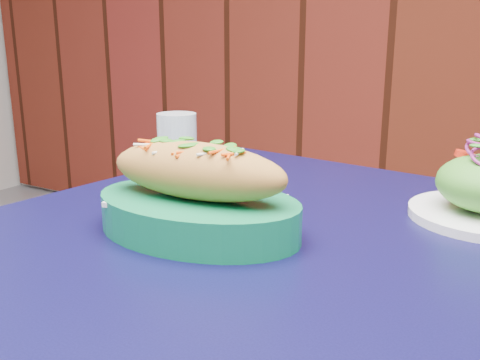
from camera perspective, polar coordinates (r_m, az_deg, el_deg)
The scene contains 3 objects.
cafe_table at distance 0.68m, azimuth 5.40°, elevation -13.36°, with size 0.89×0.89×0.75m.
banh_mi_basket at distance 0.65m, azimuth -4.57°, elevation -1.69°, with size 0.27×0.19×0.12m.
water_glass at distance 0.92m, azimuth -6.70°, elevation 3.72°, with size 0.07×0.07×0.11m, color silver.
Camera 1 is at (0.62, 0.73, 0.98)m, focal length 40.00 mm.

